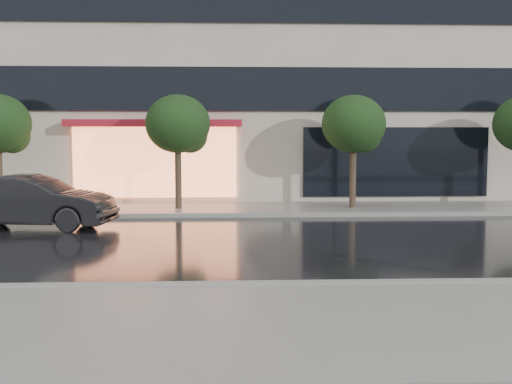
{
  "coord_description": "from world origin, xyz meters",
  "views": [
    {
      "loc": [
        -1.31,
        -11.88,
        2.73
      ],
      "look_at": [
        -0.69,
        2.24,
        1.4
      ],
      "focal_mm": 45.0,
      "sensor_mm": 36.0,
      "label": 1
    }
  ],
  "objects": [
    {
      "name": "tree_far_west",
      "position": [
        -8.94,
        10.03,
        2.92
      ],
      "size": [
        2.2,
        2.2,
        3.99
      ],
      "color": "#33261C",
      "rests_on": "ground"
    },
    {
      "name": "parked_car",
      "position": [
        -6.84,
        6.41,
        0.75
      ],
      "size": [
        4.75,
        2.21,
        1.51
      ],
      "primitive_type": "imported",
      "rotation": [
        0.0,
        0.0,
        1.43
      ],
      "color": "black",
      "rests_on": "ground"
    },
    {
      "name": "tree_mid_east",
      "position": [
        3.06,
        10.03,
        2.92
      ],
      "size": [
        2.2,
        2.2,
        3.99
      ],
      "color": "#33261C",
      "rests_on": "ground"
    },
    {
      "name": "sidewalk_far",
      "position": [
        0.0,
        10.25,
        0.06
      ],
      "size": [
        60.0,
        3.5,
        0.12
      ],
      "primitive_type": "cube",
      "color": "slate",
      "rests_on": "ground"
    },
    {
      "name": "curb_far",
      "position": [
        0.0,
        8.5,
        0.07
      ],
      "size": [
        60.0,
        0.25,
        0.14
      ],
      "primitive_type": "cube",
      "color": "gray",
      "rests_on": "ground"
    },
    {
      "name": "curb_near",
      "position": [
        0.0,
        -1.0,
        0.07
      ],
      "size": [
        60.0,
        0.25,
        0.14
      ],
      "primitive_type": "cube",
      "color": "gray",
      "rests_on": "ground"
    },
    {
      "name": "sidewalk_near",
      "position": [
        0.0,
        -3.25,
        0.06
      ],
      "size": [
        60.0,
        4.5,
        0.12
      ],
      "primitive_type": "cube",
      "color": "slate",
      "rests_on": "ground"
    },
    {
      "name": "tree_mid_west",
      "position": [
        -2.94,
        10.03,
        2.92
      ],
      "size": [
        2.2,
        2.2,
        3.99
      ],
      "color": "#33261C",
      "rests_on": "ground"
    },
    {
      "name": "ground",
      "position": [
        0.0,
        0.0,
        0.0
      ],
      "size": [
        120.0,
        120.0,
        0.0
      ],
      "primitive_type": "plane",
      "color": "black",
      "rests_on": "ground"
    }
  ]
}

